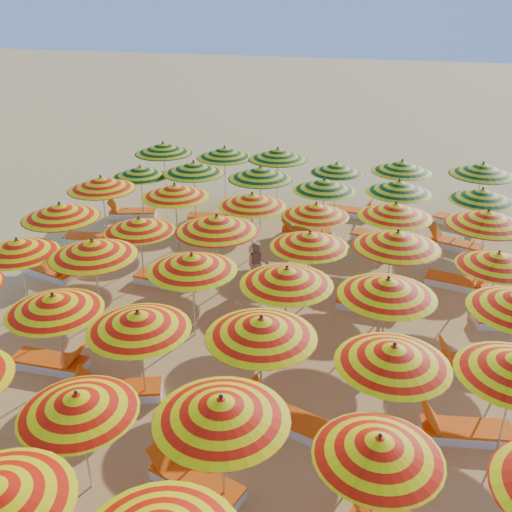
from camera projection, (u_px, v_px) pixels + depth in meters
name	position (u px, v px, depth m)	size (l,w,h in m)	color
ground	(251.00, 319.00, 14.89)	(120.00, 120.00, 0.00)	tan
umbrella_8	(77.00, 403.00, 9.13)	(2.38, 2.38, 2.07)	silver
umbrella_9	(221.00, 409.00, 8.72)	(2.87, 2.87, 2.30)	silver
umbrella_10	(379.00, 447.00, 8.27)	(2.22, 2.22, 2.07)	silver
umbrella_13	(54.00, 303.00, 11.87)	(2.65, 2.65, 2.16)	silver
umbrella_14	(138.00, 321.00, 11.16)	(2.50, 2.50, 2.20)	silver
umbrella_15	(261.00, 328.00, 10.78)	(2.45, 2.45, 2.30)	silver
umbrella_16	(394.00, 355.00, 10.11)	(2.32, 2.32, 2.22)	silver
umbrella_18	(18.00, 247.00, 14.44)	(2.21, 2.21, 2.16)	silver
umbrella_19	(93.00, 248.00, 13.98)	(2.49, 2.49, 2.33)	silver
umbrella_20	(192.00, 262.00, 13.38)	(2.54, 2.54, 2.27)	silver
umbrella_21	(287.00, 276.00, 12.78)	(2.77, 2.77, 2.26)	silver
umbrella_22	(388.00, 287.00, 12.27)	(2.66, 2.66, 2.28)	silver
umbrella_24	(60.00, 211.00, 16.24)	(2.34, 2.34, 2.36)	silver
umbrella_25	(139.00, 225.00, 15.87)	(2.53, 2.53, 2.11)	silver
umbrella_26	(217.00, 224.00, 15.24)	(2.91, 2.91, 2.42)	silver
umbrella_27	(310.00, 240.00, 14.75)	(2.52, 2.52, 2.20)	silver
umbrella_28	(397.00, 239.00, 14.40)	(2.45, 2.45, 2.37)	silver
umbrella_29	(498.00, 260.00, 13.86)	(2.62, 2.62, 2.10)	silver
umbrella_30	(101.00, 183.00, 18.52)	(2.25, 2.25, 2.36)	silver
umbrella_31	(175.00, 191.00, 18.02)	(2.35, 2.35, 2.29)	silver
umbrella_32	(252.00, 200.00, 17.40)	(2.58, 2.58, 2.23)	silver
umbrella_33	(316.00, 210.00, 16.93)	(2.01, 2.01, 2.12)	silver
umbrella_34	(395.00, 210.00, 16.51)	(2.65, 2.65, 2.27)	silver
umbrella_35	(488.00, 218.00, 15.67)	(2.79, 2.79, 2.39)	silver
umbrella_36	(140.00, 171.00, 20.40)	(2.50, 2.50, 2.12)	silver
umbrella_37	(194.00, 168.00, 20.16)	(2.92, 2.92, 2.34)	silver
umbrella_38	(260.00, 173.00, 19.50)	(2.97, 2.97, 2.37)	silver
umbrella_39	(324.00, 185.00, 18.80)	(2.75, 2.75, 2.21)	silver
umbrella_40	(399.00, 187.00, 18.44)	(2.74, 2.74, 2.27)	silver
umbrella_41	(482.00, 195.00, 17.98)	(2.54, 2.54, 2.18)	silver
umbrella_42	(163.00, 148.00, 22.38)	(2.81, 2.81, 2.40)	silver
umbrella_43	(225.00, 152.00, 22.02)	(2.76, 2.76, 2.34)	silver
umbrella_44	(278.00, 154.00, 21.64)	(2.75, 2.75, 2.39)	silver
umbrella_45	(337.00, 168.00, 20.95)	(1.97, 1.97, 2.07)	silver
umbrella_46	(402.00, 166.00, 20.41)	(2.51, 2.51, 2.31)	silver
umbrella_47	(483.00, 169.00, 19.85)	(2.50, 2.50, 2.39)	silver
lounger_5	(195.00, 481.00, 9.83)	(1.83, 1.08, 0.69)	white
lounger_8	(52.00, 362.00, 12.93)	(1.74, 0.60, 0.69)	white
lounger_9	(118.00, 391.00, 12.01)	(1.83, 1.14, 0.69)	white
lounger_10	(283.00, 417.00, 11.28)	(1.83, 1.07, 0.69)	white
lounger_11	(464.00, 431.00, 10.93)	(1.80, 0.86, 0.69)	white
lounger_12	(402.00, 362.00, 12.93)	(1.77, 0.72, 0.69)	white
lounger_13	(475.00, 365.00, 12.83)	(1.78, 0.75, 0.69)	white
lounger_14	(51.00, 272.00, 17.02)	(1.82, 1.03, 0.69)	white
lounger_15	(165.00, 279.00, 16.57)	(1.78, 0.76, 0.69)	white
lounger_16	(371.00, 304.00, 15.30)	(1.74, 0.61, 0.69)	white
lounger_17	(510.00, 320.00, 14.54)	(1.82, 0.93, 0.69)	white
lounger_18	(91.00, 238.00, 19.28)	(1.79, 0.80, 0.69)	white
lounger_19	(458.00, 282.00, 16.41)	(1.82, 0.94, 0.69)	white
lounger_20	(132.00, 213.00, 21.44)	(1.83, 1.05, 0.69)	white
lounger_21	(213.00, 218.00, 20.97)	(1.81, 0.87, 0.69)	white
lounger_22	(305.00, 231.00, 19.82)	(1.80, 0.84, 0.69)	white
lounger_23	(378.00, 239.00, 19.24)	(1.82, 1.17, 0.69)	white
lounger_24	(454.00, 244.00, 18.85)	(1.83, 1.10, 0.69)	white
lounger_25	(350.00, 212.00, 21.55)	(1.77, 0.72, 0.69)	white
lounger_26	(459.00, 221.00, 20.68)	(1.82, 1.17, 0.69)	white
beachgoer_b	(258.00, 265.00, 16.25)	(0.66, 0.52, 1.36)	tan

